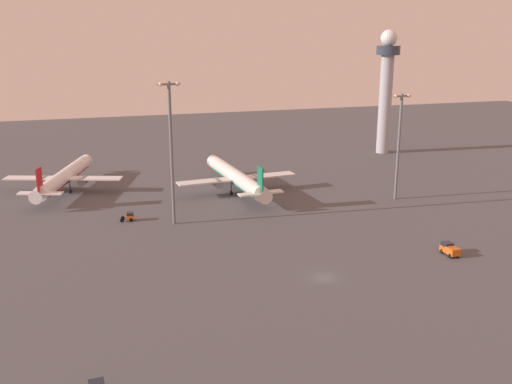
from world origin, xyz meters
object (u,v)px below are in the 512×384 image
airplane_mid_apron (237,178)px  apron_light_west (399,140)px  cargo_loader (450,249)px  airplane_far_stand (64,177)px  apron_light_central (171,146)px  control_tower (386,83)px  pushback_tug (130,216)px

airplane_mid_apron → apron_light_west: 43.14m
airplane_mid_apron → cargo_loader: airplane_mid_apron is taller
airplane_far_stand → apron_light_west: 88.74m
airplane_mid_apron → apron_light_central: 32.27m
airplane_far_stand → apron_light_central: 44.99m
control_tower → pushback_tug: control_tower is taller
pushback_tug → cargo_loader: (57.93, -38.97, 0.11)m
airplane_far_stand → apron_light_central: size_ratio=1.24×
airplane_far_stand → cargo_loader: bearing=-25.9°
airplane_mid_apron → cargo_loader: 62.01m
control_tower → airplane_far_stand: size_ratio=1.07×
apron_light_central → apron_light_west: 57.94m
airplane_mid_apron → cargo_loader: size_ratio=10.06×
control_tower → airplane_mid_apron: (-62.69, -35.21, -20.14)m
airplane_mid_apron → apron_light_west: (37.63, -17.81, 11.31)m
pushback_tug → cargo_loader: 69.81m
control_tower → apron_light_west: (-25.05, -53.02, -8.83)m
airplane_far_stand → apron_light_central: (24.18, -35.31, 13.86)m
airplane_mid_apron → apron_light_west: apron_light_west is taller
airplane_far_stand → apron_light_west: bearing=-3.6°
airplane_mid_apron → airplane_far_stand: (-44.35, 14.18, -0.14)m
control_tower → apron_light_west: control_tower is taller
pushback_tug → airplane_far_stand: bearing=-144.4°
cargo_loader → apron_light_west: bearing=75.1°
pushback_tug → cargo_loader: cargo_loader is taller
pushback_tug → apron_light_central: (9.46, -4.99, 16.72)m
pushback_tug → apron_light_west: (67.26, -1.67, 14.30)m
cargo_loader → apron_light_central: apron_light_central is taller
airplane_far_stand → apron_light_west: size_ratio=1.46×
airplane_mid_apron → pushback_tug: size_ratio=12.58×
control_tower → airplane_mid_apron: control_tower is taller
airplane_mid_apron → apron_light_central: apron_light_central is taller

